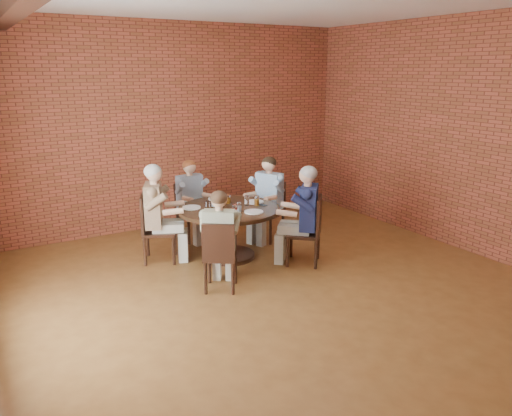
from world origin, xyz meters
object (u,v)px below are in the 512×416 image
dining_table (229,222)px  diner_b (192,201)px  diner_e (304,216)px  diner_c (159,214)px  smartphone (263,205)px  diner_a (267,199)px  chair_e (310,228)px  chair_a (270,208)px  diner_d (220,241)px  chair_b (189,209)px  chair_c (152,226)px  chair_d (220,254)px

dining_table → diner_b: diner_b is taller
diner_b → diner_e: 1.95m
diner_c → smartphone: size_ratio=10.17×
diner_b → smartphone: diner_b is taller
diner_a → chair_e: bearing=-25.8°
chair_a → diner_c: 1.87m
chair_a → diner_d: size_ratio=0.74×
chair_b → chair_a: bearing=-37.9°
diner_d → diner_a: bearing=-105.3°
dining_table → chair_e: 1.15m
chair_b → chair_c: bearing=-150.3°
dining_table → chair_d: (-0.64, -0.96, -0.04)m
chair_a → chair_e: chair_e is taller
diner_a → chair_e: 1.18m
diner_a → chair_d: (-1.52, -1.36, -0.17)m
diner_e → chair_a: bearing=-146.8°
diner_b → chair_a: bearing=-35.1°
diner_d → chair_c: bearing=-40.1°
diner_b → chair_d: size_ratio=1.43×
chair_c → diner_c: 0.20m
chair_a → chair_c: (-1.95, 0.01, 0.01)m
dining_table → smartphone: (0.47, -0.14, 0.23)m
diner_b → chair_c: 1.02m
dining_table → chair_c: chair_c is taller
diner_a → smartphone: 0.69m
diner_a → chair_e: diner_a is taller
dining_table → diner_a: diner_a is taller
chair_d → diner_e: bearing=-136.7°
diner_a → chair_d: diner_a is taller
diner_b → dining_table: bearing=-90.0°
chair_c → smartphone: 1.59m
diner_d → diner_e: diner_e is taller
diner_c → chair_d: size_ratio=1.55×
dining_table → smartphone: bearing=-16.3°
chair_a → chair_c: chair_c is taller
diner_d → chair_b: bearing=-69.1°
chair_a → chair_d: size_ratio=1.04×
diner_b → chair_e: 2.04m
chair_a → diner_b: diner_b is taller
dining_table → diner_a: (0.89, 0.40, 0.14)m
chair_c → dining_table: bearing=-90.0°
chair_c → smartphone: bearing=-87.5°
diner_c → chair_e: size_ratio=1.44×
chair_a → chair_e: 1.21m
diner_a → diner_b: diner_a is taller
chair_b → chair_e: 2.11m
diner_c → diner_e: 2.02m
diner_d → diner_e: (1.38, 0.18, 0.06)m
chair_c → diner_d: bearing=-139.5°
diner_a → diner_d: (-1.48, -1.29, -0.04)m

